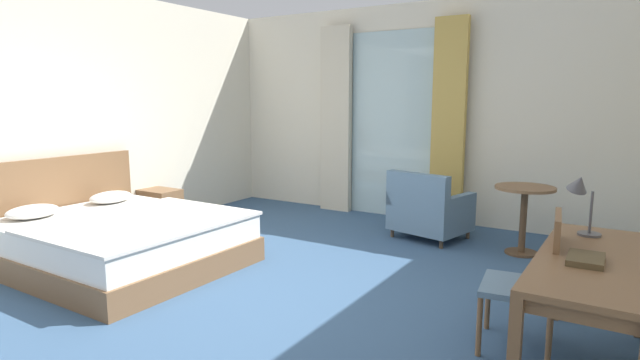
{
  "coord_description": "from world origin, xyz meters",
  "views": [
    {
      "loc": [
        2.58,
        -3.21,
        1.64
      ],
      "look_at": [
        0.31,
        0.46,
        0.95
      ],
      "focal_mm": 28.63,
      "sensor_mm": 36.0,
      "label": 1
    }
  ],
  "objects_px": {
    "writing_desk": "(594,272)",
    "armchair_by_window": "(428,211)",
    "desk_lamp": "(581,192)",
    "bed": "(118,239)",
    "nightstand": "(160,208)",
    "closed_book": "(586,259)",
    "round_cafe_table": "(524,205)",
    "desk_chair": "(534,276)"
  },
  "relations": [
    {
      "from": "closed_book",
      "to": "round_cafe_table",
      "type": "distance_m",
      "value": 2.59
    },
    {
      "from": "armchair_by_window",
      "to": "round_cafe_table",
      "type": "xyz_separation_m",
      "value": [
        1.06,
        -0.05,
        0.2
      ]
    },
    {
      "from": "desk_lamp",
      "to": "armchair_by_window",
      "type": "xyz_separation_m",
      "value": [
        -1.71,
        1.8,
        -0.68
      ]
    },
    {
      "from": "round_cafe_table",
      "to": "closed_book",
      "type": "bearing_deg",
      "value": -73.07
    },
    {
      "from": "writing_desk",
      "to": "closed_book",
      "type": "bearing_deg",
      "value": -106.87
    },
    {
      "from": "closed_book",
      "to": "armchair_by_window",
      "type": "relative_size",
      "value": 0.29
    },
    {
      "from": "writing_desk",
      "to": "desk_chair",
      "type": "distance_m",
      "value": 0.4
    },
    {
      "from": "bed",
      "to": "desk_lamp",
      "type": "bearing_deg",
      "value": 10.52
    },
    {
      "from": "desk_lamp",
      "to": "round_cafe_table",
      "type": "xyz_separation_m",
      "value": [
        -0.65,
        1.75,
        -0.48
      ]
    },
    {
      "from": "writing_desk",
      "to": "armchair_by_window",
      "type": "height_order",
      "value": "armchair_by_window"
    },
    {
      "from": "desk_lamp",
      "to": "armchair_by_window",
      "type": "height_order",
      "value": "desk_lamp"
    },
    {
      "from": "nightstand",
      "to": "desk_lamp",
      "type": "xyz_separation_m",
      "value": [
        4.87,
        -0.56,
        0.77
      ]
    },
    {
      "from": "desk_chair",
      "to": "armchair_by_window",
      "type": "distance_m",
      "value": 2.71
    },
    {
      "from": "writing_desk",
      "to": "armchair_by_window",
      "type": "distance_m",
      "value": 3.04
    },
    {
      "from": "closed_book",
      "to": "armchair_by_window",
      "type": "height_order",
      "value": "armchair_by_window"
    },
    {
      "from": "nightstand",
      "to": "armchair_by_window",
      "type": "relative_size",
      "value": 0.53
    },
    {
      "from": "writing_desk",
      "to": "armchair_by_window",
      "type": "relative_size",
      "value": 1.7
    },
    {
      "from": "desk_chair",
      "to": "closed_book",
      "type": "relative_size",
      "value": 3.39
    },
    {
      "from": "nightstand",
      "to": "armchair_by_window",
      "type": "xyz_separation_m",
      "value": [
        3.16,
        1.24,
        0.09
      ]
    },
    {
      "from": "nightstand",
      "to": "writing_desk",
      "type": "bearing_deg",
      "value": -13.01
    },
    {
      "from": "armchair_by_window",
      "to": "round_cafe_table",
      "type": "bearing_deg",
      "value": -2.74
    },
    {
      "from": "desk_lamp",
      "to": "nightstand",
      "type": "bearing_deg",
      "value": 173.44
    },
    {
      "from": "desk_chair",
      "to": "desk_lamp",
      "type": "bearing_deg",
      "value": 66.21
    },
    {
      "from": "bed",
      "to": "round_cafe_table",
      "type": "distance_m",
      "value": 4.17
    },
    {
      "from": "bed",
      "to": "closed_book",
      "type": "xyz_separation_m",
      "value": [
        4.09,
        0.02,
        0.48
      ]
    },
    {
      "from": "desk_chair",
      "to": "round_cafe_table",
      "type": "bearing_deg",
      "value": 101.55
    },
    {
      "from": "armchair_by_window",
      "to": "round_cafe_table",
      "type": "relative_size",
      "value": 1.28
    },
    {
      "from": "writing_desk",
      "to": "closed_book",
      "type": "xyz_separation_m",
      "value": [
        -0.04,
        -0.13,
        0.1
      ]
    },
    {
      "from": "nightstand",
      "to": "armchair_by_window",
      "type": "height_order",
      "value": "armchair_by_window"
    },
    {
      "from": "desk_chair",
      "to": "nightstand",
      "type": "bearing_deg",
      "value": 167.79
    },
    {
      "from": "bed",
      "to": "nightstand",
      "type": "height_order",
      "value": "bed"
    },
    {
      "from": "round_cafe_table",
      "to": "writing_desk",
      "type": "bearing_deg",
      "value": -71.36
    },
    {
      "from": "closed_book",
      "to": "round_cafe_table",
      "type": "xyz_separation_m",
      "value": [
        -0.75,
        2.47,
        -0.22
      ]
    },
    {
      "from": "desk_chair",
      "to": "armchair_by_window",
      "type": "xyz_separation_m",
      "value": [
        -1.51,
        2.25,
        -0.18
      ]
    },
    {
      "from": "bed",
      "to": "desk_lamp",
      "type": "height_order",
      "value": "desk_lamp"
    },
    {
      "from": "bed",
      "to": "writing_desk",
      "type": "bearing_deg",
      "value": 1.98
    },
    {
      "from": "closed_book",
      "to": "armchair_by_window",
      "type": "distance_m",
      "value": 3.13
    },
    {
      "from": "nightstand",
      "to": "desk_lamp",
      "type": "distance_m",
      "value": 4.96
    },
    {
      "from": "desk_lamp",
      "to": "armchair_by_window",
      "type": "distance_m",
      "value": 2.57
    },
    {
      "from": "desk_chair",
      "to": "closed_book",
      "type": "height_order",
      "value": "desk_chair"
    },
    {
      "from": "writing_desk",
      "to": "desk_chair",
      "type": "xyz_separation_m",
      "value": [
        -0.34,
        0.15,
        -0.14
      ]
    },
    {
      "from": "writing_desk",
      "to": "armchair_by_window",
      "type": "xyz_separation_m",
      "value": [
        -1.85,
        2.4,
        -0.32
      ]
    }
  ]
}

